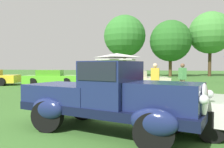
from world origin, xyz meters
TOP-DOWN VIEW (x-y plane):
  - ground_plane at (0.00, 0.00)m, footprint 120.00×120.00m
  - feature_pickup_truck at (0.67, -0.37)m, footprint 4.67×2.76m
  - show_car_lime at (-6.36, 10.37)m, footprint 4.39×2.61m
  - show_car_cream at (0.04, 9.15)m, footprint 4.80×2.36m
  - spectator_near_truck at (2.95, 6.54)m, footprint 0.39×0.46m
  - spectator_between_cars at (1.59, 5.62)m, footprint 0.42×0.27m
  - canopy_tent_left_field at (-2.26, 15.47)m, footprint 3.30×3.30m
  - treeline_far_left at (-3.20, 25.88)m, footprint 5.80×5.80m
  - treeline_mid_left at (3.05, 26.56)m, footprint 5.65×5.65m
  - treeline_center at (8.46, 28.36)m, footprint 5.83×5.83m

SIDE VIEW (x-z plane):
  - ground_plane at x=0.00m, z-range 0.00..0.00m
  - show_car_lime at x=-6.36m, z-range -0.01..1.21m
  - show_car_cream at x=0.04m, z-range -0.01..1.21m
  - feature_pickup_truck at x=0.67m, z-range 0.02..1.72m
  - spectator_near_truck at x=2.95m, z-range 0.07..1.76m
  - spectator_between_cars at x=1.59m, z-range 0.07..1.76m
  - canopy_tent_left_field at x=-2.26m, z-range 1.07..3.78m
  - treeline_mid_left at x=3.05m, z-range 1.02..8.73m
  - treeline_far_left at x=-3.20m, z-range 1.35..9.88m
  - treeline_center at x=8.46m, z-range 1.57..10.56m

